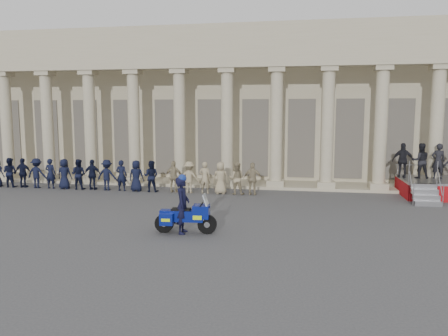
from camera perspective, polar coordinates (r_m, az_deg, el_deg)
ground at (r=16.27m, az=-8.91°, el=-7.06°), size 90.00×90.00×0.00m
building at (r=30.10m, az=0.09°, el=8.27°), size 40.00×12.50×9.00m
officer_rank at (r=23.12m, az=-14.02°, el=-0.92°), size 14.77×0.60×1.59m
reviewing_stand at (r=23.28m, az=27.10°, el=0.06°), size 5.00×3.99×2.54m
motorcycle at (r=14.63m, az=-4.97°, el=-6.29°), size 2.09×0.87×1.34m
rider at (r=14.56m, az=-5.44°, el=-4.74°), size 0.51×0.73×1.99m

